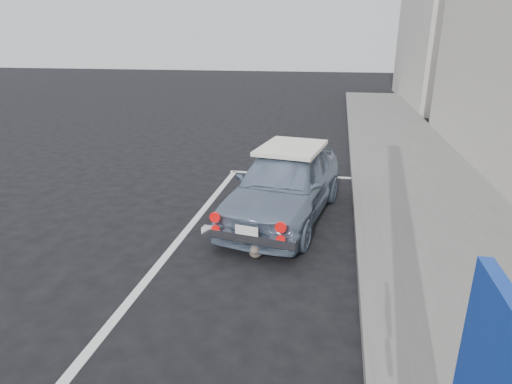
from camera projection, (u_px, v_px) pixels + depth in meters
ground at (165, 380)px, 3.94m from camera, size 80.00×80.00×0.00m
sidewalk at (476, 291)px, 5.20m from camera, size 2.80×40.00×0.15m
building_far at (451, 15)px, 19.96m from camera, size 3.50×10.00×8.00m
pline_front at (294, 175)px, 9.86m from camera, size 3.00×0.12×0.01m
pline_side at (184, 234)px, 6.87m from camera, size 0.12×7.00×0.01m
retro_coupe at (285, 183)px, 7.36m from camera, size 2.03×3.80×1.23m
cat at (256, 249)px, 6.12m from camera, size 0.23×0.50×0.27m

